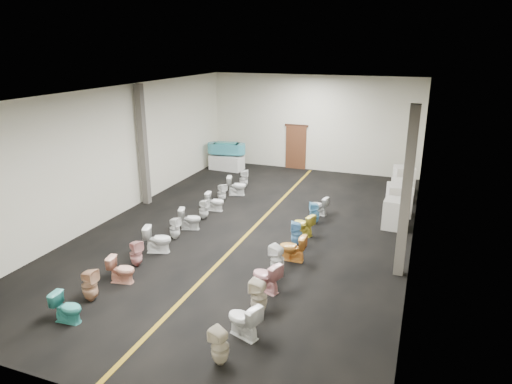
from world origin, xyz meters
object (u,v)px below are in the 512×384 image
bathtub (226,148)px  toilet_right_1 (243,320)px  toilet_right_7 (303,224)px  toilet_right_8 (315,213)px  toilet_left_3 (136,253)px  toilet_left_2 (122,270)px  appliance_crate_b (399,200)px  appliance_crate_c (402,190)px  toilet_left_8 (215,202)px  toilet_left_11 (244,179)px  toilet_right_6 (297,233)px  toilet_right_9 (319,206)px  toilet_left_0 (67,308)px  toilet_left_6 (190,219)px  toilet_left_1 (90,285)px  toilet_right_2 (259,297)px  display_table (227,162)px  appliance_crate_d (404,180)px  toilet_left_7 (204,209)px  toilet_left_9 (222,193)px  toilet_left_4 (158,239)px  toilet_right_3 (266,277)px  toilet_left_10 (237,186)px  toilet_right_0 (220,347)px  toilet_right_4 (277,260)px  appliance_crate_a (396,214)px

bathtub → toilet_right_1: bathtub is taller
toilet_right_1 → toilet_right_7: size_ratio=1.10×
toilet_right_8 → toilet_left_3: bearing=-62.0°
toilet_left_2 → appliance_crate_b: bearing=-50.2°
appliance_crate_c → toilet_right_8: size_ratio=1.13×
toilet_left_3 → toilet_right_7: size_ratio=1.04×
toilet_left_8 → toilet_right_8: 3.72m
toilet_left_11 → bathtub: bearing=21.7°
toilet_left_2 → toilet_right_6: (3.58, 3.77, 0.03)m
toilet_right_8 → toilet_right_9: (-0.06, 0.87, -0.03)m
toilet_left_0 → toilet_left_3: bearing=-1.8°
toilet_right_7 → toilet_right_9: 1.96m
appliance_crate_b → toilet_left_11: bearing=170.8°
toilet_left_6 → toilet_right_6: bearing=-107.4°
toilet_left_1 → toilet_right_2: (3.95, 0.91, 0.01)m
display_table → toilet_left_11: bearing=-52.5°
appliance_crate_c → appliance_crate_d: appliance_crate_d is taller
toilet_left_0 → toilet_left_7: toilet_left_7 is taller
toilet_left_9 → toilet_left_4: bearing=-154.1°
toilet_left_4 → toilet_left_6: (0.05, 1.88, -0.04)m
toilet_right_2 → toilet_left_1: bearing=-72.8°
appliance_crate_d → appliance_crate_b: bearing=-90.0°
appliance_crate_c → toilet_left_6: bearing=-139.4°
toilet_right_3 → appliance_crate_c: bearing=-177.5°
toilet_left_2 → toilet_right_9: (3.61, 6.56, -0.01)m
toilet_left_3 → toilet_left_11: bearing=19.4°
display_table → toilet_right_1: size_ratio=1.99×
toilet_right_8 → toilet_right_7: bearing=-28.2°
toilet_left_10 → toilet_left_11: bearing=-12.1°
appliance_crate_d → toilet_right_0: 12.58m
bathtub → toilet_left_9: bearing=-77.2°
toilet_left_3 → toilet_right_4: 3.89m
toilet_left_3 → toilet_left_11: toilet_left_11 is taller
appliance_crate_a → toilet_right_7: appliance_crate_a is taller
display_table → toilet_right_6: bearing=-52.5°
toilet_left_6 → appliance_crate_b: bearing=-76.9°
toilet_left_0 → toilet_right_9: bearing=-28.1°
bathtub → toilet_right_7: bathtub is taller
toilet_left_10 → toilet_right_3: 7.63m
appliance_crate_a → toilet_left_4: (-6.38, -4.37, -0.10)m
toilet_right_4 → toilet_left_7: bearing=-108.3°
toilet_left_11 → toilet_right_0: toilet_left_11 is taller
bathtub → appliance_crate_a: bathtub is taller
appliance_crate_c → toilet_right_0: size_ratio=1.10×
appliance_crate_a → toilet_left_2: appliance_crate_a is taller
toilet_left_2 → toilet_right_1: toilet_right_1 is taller
toilet_left_8 → toilet_left_4: bearing=172.4°
toilet_left_2 → toilet_left_3: (-0.18, 0.89, 0.03)m
toilet_left_0 → toilet_right_2: bearing=-69.6°
toilet_left_6 → toilet_right_4: 4.12m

